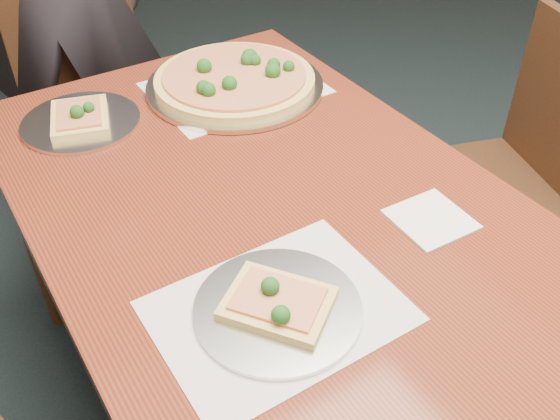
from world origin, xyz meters
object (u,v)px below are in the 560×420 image
chair_right (514,168)px  slice_plate_near (278,306)px  dining_table (280,244)px  pizza_pan (235,80)px  chair_far (92,95)px  slice_plate_far (81,119)px

chair_right → slice_plate_near: bearing=-56.8°
dining_table → pizza_pan: bearing=70.5°
dining_table → chair_right: (0.81, 0.04, -0.14)m
chair_far → pizza_pan: chair_far is taller
chair_far → chair_right: 1.35m
chair_far → slice_plate_far: (-0.17, -0.55, 0.25)m
dining_table → chair_right: chair_right is taller
pizza_pan → slice_plate_far: 0.40m
chair_far → slice_plate_near: bearing=-90.9°
chair_far → pizza_pan: 0.69m
slice_plate_far → dining_table: bearing=-66.9°
dining_table → slice_plate_near: bearing=-123.4°
dining_table → chair_far: chair_far is taller
dining_table → slice_plate_far: 0.58m
slice_plate_far → chair_right: bearing=-25.2°
pizza_pan → chair_right: bearing=-34.7°
chair_right → slice_plate_near: chair_right is taller
dining_table → slice_plate_far: bearing=113.1°
chair_far → chair_right: (0.86, -1.04, 0.00)m
chair_far → slice_plate_near: size_ratio=3.25×
dining_table → slice_plate_far: slice_plate_far is taller
chair_right → pizza_pan: (-0.64, 0.44, 0.26)m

